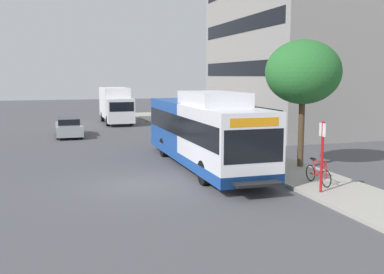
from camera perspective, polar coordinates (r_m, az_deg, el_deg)
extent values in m
plane|color=#4C4C51|center=(26.16, -9.99, -2.00)|extent=(120.00, 120.00, 0.00)
cube|color=#A8A399|center=(26.06, 6.04, -1.80)|extent=(3.00, 56.00, 0.14)
cube|color=white|center=(19.07, 4.12, -0.38)|extent=(2.54, 5.80, 2.73)
cube|color=#19479E|center=(24.52, -0.83, 1.45)|extent=(2.54, 5.80, 2.73)
cube|color=#19479E|center=(21.94, 1.33, -2.32)|extent=(2.57, 11.60, 0.44)
cube|color=black|center=(21.73, 1.34, 1.60)|extent=(2.58, 11.25, 0.96)
cube|color=black|center=(16.45, 7.76, -1.15)|extent=(2.34, 0.10, 1.24)
cube|color=orange|center=(16.33, 7.84, 1.86)|extent=(1.90, 0.08, 0.32)
cube|color=white|center=(20.26, 2.67, 4.84)|extent=(2.16, 4.06, 0.60)
cube|color=black|center=(16.35, 8.26, -5.86)|extent=(1.78, 0.60, 0.10)
cylinder|color=black|center=(18.25, 1.57, -4.51)|extent=(0.30, 1.00, 1.00)
cylinder|color=black|center=(19.09, 8.02, -4.04)|extent=(0.30, 1.00, 1.00)
cylinder|color=black|center=(24.66, -3.54, -1.31)|extent=(0.30, 1.00, 1.00)
cylinder|color=black|center=(25.29, 1.44, -1.07)|extent=(0.30, 1.00, 1.00)
cylinder|color=red|center=(17.07, 16.04, -2.46)|extent=(0.10, 0.10, 2.60)
cube|color=white|center=(16.91, 16.11, 0.88)|extent=(0.04, 0.36, 0.48)
torus|color=black|center=(18.05, 16.53, -5.07)|extent=(0.04, 0.66, 0.66)
torus|color=black|center=(18.95, 14.68, -4.40)|extent=(0.04, 0.66, 0.66)
cylinder|color=#B2191E|center=(18.28, 15.95, -4.02)|extent=(0.05, 0.64, 0.64)
cylinder|color=#B2191E|center=(18.65, 15.19, -3.76)|extent=(0.05, 0.34, 0.62)
cylinder|color=#B2191E|center=(18.35, 15.73, -3.02)|extent=(0.05, 0.90, 0.05)
cylinder|color=#B2191E|center=(18.77, 15.04, -4.58)|extent=(0.05, 0.45, 0.08)
cylinder|color=#B2191E|center=(18.00, 16.53, -4.01)|extent=(0.05, 0.10, 0.67)
cylinder|color=black|center=(17.96, 16.52, -2.95)|extent=(0.52, 0.03, 0.03)
cube|color=black|center=(18.71, 14.99, -2.66)|extent=(0.12, 0.24, 0.06)
cylinder|color=#4C3823|center=(21.71, 13.56, 0.42)|extent=(0.28, 0.28, 3.10)
ellipsoid|color=#286B2D|center=(21.54, 13.80, 7.95)|extent=(3.46, 3.46, 2.94)
cube|color=#93999E|center=(33.85, -15.24, 0.99)|extent=(1.80, 4.50, 0.70)
cube|color=black|center=(33.90, -15.27, 1.84)|extent=(1.48, 2.34, 0.56)
cylinder|color=black|center=(32.52, -16.54, 0.26)|extent=(0.20, 0.64, 0.64)
cylinder|color=black|center=(32.58, -13.73, 0.37)|extent=(0.20, 0.64, 0.64)
cylinder|color=black|center=(35.20, -16.61, 0.81)|extent=(0.20, 0.64, 0.64)
cylinder|color=black|center=(35.25, -14.01, 0.91)|extent=(0.20, 0.64, 0.64)
cube|color=silver|center=(39.72, -9.03, 3.28)|extent=(2.30, 2.00, 2.10)
cube|color=white|center=(43.14, -9.72, 4.35)|extent=(2.30, 5.00, 2.70)
cube|color=black|center=(38.73, -8.83, 3.77)|extent=(2.07, 0.08, 0.80)
cylinder|color=black|center=(40.10, -10.55, 2.01)|extent=(0.26, 0.92, 0.92)
cylinder|color=black|center=(40.39, -7.65, 2.12)|extent=(0.26, 0.92, 0.92)
cylinder|color=black|center=(44.19, -11.19, 2.52)|extent=(0.26, 0.92, 0.92)
cylinder|color=black|center=(44.46, -8.55, 2.61)|extent=(0.26, 0.92, 0.92)
cube|color=black|center=(38.64, 14.31, 3.43)|extent=(12.41, 14.37, 1.10)
cube|color=black|center=(38.54, 14.48, 8.26)|extent=(12.41, 14.37, 1.10)
cube|color=black|center=(38.72, 14.64, 13.09)|extent=(12.41, 14.37, 1.10)
cylinder|color=#B7B7BC|center=(49.46, 5.99, 5.77)|extent=(1.10, 1.10, 5.41)
cylinder|color=#B7B7BC|center=(49.57, 6.08, 12.03)|extent=(0.91, 0.91, 5.41)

